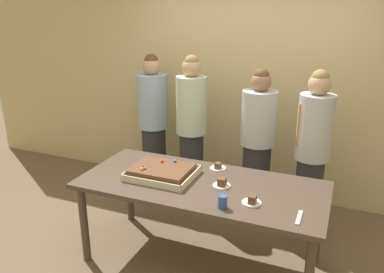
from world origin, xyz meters
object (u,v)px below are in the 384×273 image
party_table (201,192)px  person_green_shirt_behind (312,153)px  plated_slice_near_left (222,183)px  person_far_right_suit (153,123)px  person_serving_front (191,130)px  plated_slice_far_left (252,201)px  drink_cup_nearest (223,202)px  plated_slice_near_right (218,167)px  sheet_cake (162,172)px  person_striped_tie_right (257,145)px  cake_server_utensil (299,217)px

party_table → person_green_shirt_behind: 1.18m
plated_slice_near_left → person_far_right_suit: 1.68m
person_far_right_suit → plated_slice_near_left: bearing=16.4°
person_serving_front → party_table: bearing=19.5°
plated_slice_far_left → drink_cup_nearest: 0.24m
plated_slice_near_right → drink_cup_nearest: bearing=-68.4°
sheet_cake → plated_slice_near_right: size_ratio=3.79×
party_table → person_striped_tie_right: person_striped_tie_right is taller
party_table → plated_slice_near_left: 0.21m
person_serving_front → plated_slice_near_right: bearing=32.4°
person_striped_tie_right → person_serving_front: bearing=-57.9°
person_serving_front → person_far_right_suit: (-0.57, 0.17, -0.03)m
plated_slice_near_left → drink_cup_nearest: 0.36m
person_striped_tie_right → plated_slice_near_left: bearing=28.3°
party_table → cake_server_utensil: (0.85, -0.26, 0.09)m
plated_slice_far_left → cake_server_utensil: size_ratio=0.75×
plated_slice_near_right → person_far_right_suit: 1.36m
cake_server_utensil → person_serving_front: person_serving_front is taller
party_table → person_striped_tie_right: 1.00m
person_green_shirt_behind → person_far_right_suit: 1.90m
drink_cup_nearest → plated_slice_near_right: bearing=111.6°
person_striped_tie_right → person_far_right_suit: 1.33m
party_table → person_striped_tie_right: size_ratio=1.28×
plated_slice_far_left → drink_cup_nearest: drink_cup_nearest is taller
plated_slice_near_left → plated_slice_near_right: 0.36m
drink_cup_nearest → sheet_cake: bearing=153.9°
sheet_cake → person_green_shirt_behind: person_green_shirt_behind is taller
sheet_cake → drink_cup_nearest: sheet_cake is taller
person_serving_front → person_green_shirt_behind: 1.31m
sheet_cake → drink_cup_nearest: size_ratio=5.68×
person_green_shirt_behind → cake_server_utensil: bearing=56.2°
drink_cup_nearest → person_far_right_suit: (-1.36, 1.47, 0.04)m
party_table → plated_slice_near_right: (0.04, 0.34, 0.10)m
plated_slice_near_left → drink_cup_nearest: bearing=-70.8°
sheet_cake → person_far_right_suit: bearing=121.3°
cake_server_utensil → sheet_cake: bearing=168.1°
party_table → person_far_right_suit: person_far_right_suit is taller
cake_server_utensil → person_striped_tie_right: size_ratio=0.12×
plated_slice_far_left → person_far_right_suit: bearing=139.4°
party_table → person_far_right_suit: 1.57m
party_table → drink_cup_nearest: size_ratio=20.85×
person_far_right_suit → drink_cup_nearest: bearing=11.5°
person_green_shirt_behind → person_far_right_suit: bearing=-44.9°
party_table → plated_slice_far_left: 0.53m
plated_slice_near_right → person_far_right_suit: size_ratio=0.09×
person_striped_tie_right → party_table: bearing=17.8°
person_striped_tie_right → person_far_right_suit: (-1.32, 0.18, 0.04)m
plated_slice_near_left → party_table: bearing=-177.5°
drink_cup_nearest → person_far_right_suit: 2.01m
person_serving_front → person_striped_tie_right: size_ratio=1.06×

